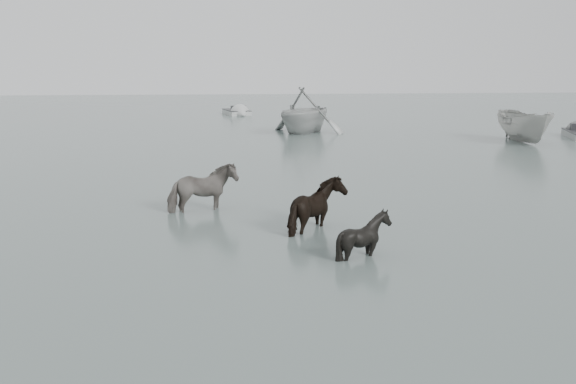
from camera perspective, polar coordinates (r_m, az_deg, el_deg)
The scene contains 7 objects.
ground at distance 15.91m, azimuth 6.52°, elevation -3.96°, with size 140.00×140.00×0.00m, color #51605C.
pony_pinto at distance 18.43m, azimuth -7.65°, elevation 0.79°, with size 0.89×1.96×1.66m, color black.
pony_dark at distance 16.26m, azimuth 2.73°, elevation -0.51°, with size 1.67×1.43×1.68m, color black.
pony_black at distance 14.21m, azimuth 6.80°, elevation -3.06°, with size 1.08×1.22×1.34m, color black.
rowboat_trail at distance 38.90m, azimuth 1.53°, elevation 7.42°, with size 4.70×5.45×2.87m, color #AFB2B0.
boat_small at distance 36.42m, azimuth 20.29°, elevation 5.65°, with size 1.84×4.89×1.89m, color #A5A6A1.
skiff_mid at distance 52.52m, azimuth -4.60°, elevation 7.30°, with size 4.74×1.60×0.75m, color #ACAFAC, non-canonical shape.
Camera 1 is at (-3.39, -14.96, 4.23)m, focal length 40.00 mm.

